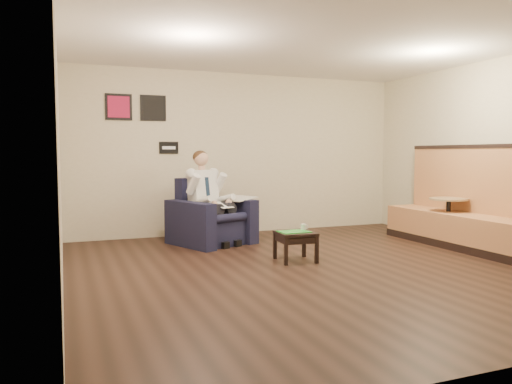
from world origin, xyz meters
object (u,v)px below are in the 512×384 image
object	(u,v)px
armchair	(212,211)
banquette	(469,198)
side_table	(295,246)
coffee_mug	(303,227)
cafe_table	(448,221)
seated_man	(217,200)
green_folder	(294,232)
smartphone	(295,230)

from	to	relation	value
armchair	banquette	xyz separation A→B (m)	(3.41, -1.76, 0.25)
side_table	coffee_mug	xyz separation A→B (m)	(0.16, 0.09, 0.23)
armchair	banquette	bearing A→B (deg)	-49.91
cafe_table	side_table	bearing A→B (deg)	-175.08
side_table	banquette	distance (m)	2.82
seated_man	green_folder	size ratio (longest dim) A/B	3.60
smartphone	coffee_mug	bearing A→B (deg)	-7.10
armchair	green_folder	bearing A→B (deg)	-91.51
smartphone	armchair	bearing A→B (deg)	129.75
armchair	coffee_mug	world-z (taller)	armchair
seated_man	green_folder	distance (m)	1.65
armchair	coffee_mug	xyz separation A→B (m)	(0.82, -1.53, -0.08)
seated_man	coffee_mug	xyz separation A→B (m)	(0.77, -1.41, -0.27)
side_table	smartphone	xyz separation A→B (m)	(0.05, 0.13, 0.20)
green_folder	cafe_table	bearing A→B (deg)	5.18
side_table	green_folder	distance (m)	0.20
seated_man	armchair	bearing A→B (deg)	90.00
armchair	banquette	distance (m)	3.85
side_table	smartphone	distance (m)	0.24
side_table	armchair	bearing A→B (deg)	112.08
side_table	banquette	xyz separation A→B (m)	(2.76, -0.14, 0.56)
seated_man	smartphone	bearing A→B (deg)	-86.82
green_folder	banquette	world-z (taller)	banquette
smartphone	green_folder	bearing A→B (deg)	-103.96
side_table	seated_man	bearing A→B (deg)	112.04
seated_man	green_folder	world-z (taller)	seated_man
side_table	green_folder	size ratio (longest dim) A/B	1.22
armchair	side_table	bearing A→B (deg)	-90.51
green_folder	smartphone	xyz separation A→B (m)	(0.08, 0.15, -0.00)
coffee_mug	side_table	bearing A→B (deg)	-150.55
coffee_mug	armchair	bearing A→B (deg)	118.14
seated_man	green_folder	bearing A→B (deg)	-91.63
cafe_table	armchair	bearing A→B (deg)	157.69
seated_man	banquette	xyz separation A→B (m)	(3.36, -1.64, 0.06)
coffee_mug	banquette	bearing A→B (deg)	-5.06
coffee_mug	banquette	size ratio (longest dim) A/B	0.03
side_table	green_folder	xyz separation A→B (m)	(-0.03, -0.02, 0.20)
green_folder	smartphone	world-z (taller)	green_folder
cafe_table	coffee_mug	bearing A→B (deg)	-176.80
armchair	side_table	size ratio (longest dim) A/B	2.22
side_table	smartphone	bearing A→B (deg)	68.41
smartphone	cafe_table	distance (m)	2.68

